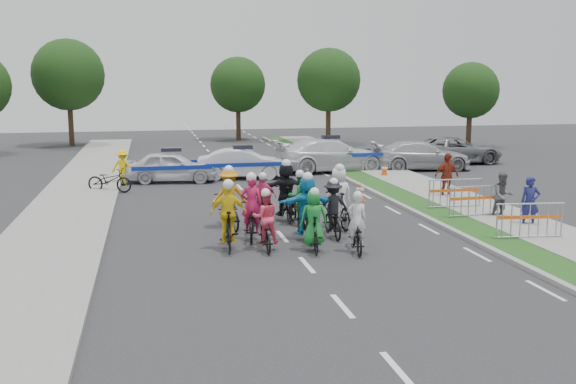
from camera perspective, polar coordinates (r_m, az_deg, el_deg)
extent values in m
plane|color=#28282B|center=(15.97, 1.69, -6.52)|extent=(90.00, 90.00, 0.00)
cube|color=gray|center=(22.18, 11.43, -1.89)|extent=(0.20, 60.00, 0.12)
cube|color=#144015|center=(22.46, 13.07, -1.81)|extent=(1.20, 60.00, 0.11)
cube|color=gray|center=(23.28, 17.08, -1.56)|extent=(2.40, 60.00, 0.13)
cube|color=gray|center=(20.55, -19.78, -3.20)|extent=(3.00, 60.00, 0.13)
imported|color=black|center=(17.19, 6.06, -3.91)|extent=(0.81, 1.69, 0.85)
imported|color=white|center=(17.04, 6.14, -2.43)|extent=(0.57, 0.42, 1.42)
sphere|color=white|center=(16.87, 6.23, -0.33)|extent=(0.25, 0.25, 0.25)
imported|color=black|center=(17.19, 2.26, -3.62)|extent=(0.64, 1.69, 0.99)
imported|color=#1A8F32|center=(17.04, 2.31, -2.26)|extent=(0.77, 0.55, 1.49)
sphere|color=white|center=(16.86, 2.37, -0.02)|extent=(0.26, 0.26, 0.26)
imported|color=black|center=(17.32, -2.04, -3.72)|extent=(0.64, 1.68, 0.87)
imported|color=#F54465|center=(17.17, -2.02, -2.24)|extent=(0.73, 0.58, 1.45)
sphere|color=white|center=(16.99, -2.00, -0.09)|extent=(0.25, 0.25, 0.25)
imported|color=black|center=(17.42, -5.30, -3.29)|extent=(0.68, 1.87, 1.10)
imported|color=yellow|center=(17.27, -5.30, -1.85)|extent=(1.00, 0.49, 1.65)
sphere|color=white|center=(17.08, -5.33, 0.67)|extent=(0.29, 0.29, 0.29)
imported|color=black|center=(18.79, 3.96, -2.61)|extent=(0.64, 1.73, 0.90)
imported|color=black|center=(18.64, 4.02, -1.20)|extent=(0.98, 0.58, 1.50)
sphere|color=white|center=(18.48, 4.09, 0.87)|extent=(0.26, 0.26, 0.26)
imported|color=black|center=(18.38, 1.66, -2.51)|extent=(0.61, 1.90, 1.13)
imported|color=#1A91C7|center=(18.24, 1.70, -1.13)|extent=(1.59, 0.57, 1.69)
sphere|color=white|center=(18.05, 1.76, 1.34)|extent=(0.29, 0.29, 0.29)
imported|color=black|center=(18.48, -3.29, -2.65)|extent=(0.98, 2.00, 1.01)
imported|color=#CB1951|center=(18.33, -3.28, -1.11)|extent=(0.67, 0.50, 1.67)
sphere|color=white|center=(18.15, -3.28, 1.31)|extent=(0.29, 0.29, 0.29)
imported|color=black|center=(19.91, 4.48, -1.54)|extent=(0.69, 1.95, 1.15)
imported|color=white|center=(19.77, 4.54, -0.24)|extent=(0.88, 0.61, 1.73)
sphere|color=white|center=(19.60, 4.61, 2.09)|extent=(0.30, 0.30, 0.30)
imported|color=black|center=(20.19, 0.98, -1.69)|extent=(0.89, 1.82, 0.92)
imported|color=#178232|center=(20.05, 1.02, -0.36)|extent=(0.83, 0.69, 1.53)
sphere|color=white|center=(19.89, 1.06, 1.61)|extent=(0.26, 0.26, 0.26)
imported|color=black|center=(20.24, -2.28, -1.59)|extent=(0.75, 1.67, 0.97)
imported|color=#E13E76|center=(20.11, -2.26, -0.44)|extent=(0.90, 0.51, 1.46)
sphere|color=white|center=(19.95, -2.25, 1.41)|extent=(0.25, 0.25, 0.25)
imported|color=black|center=(19.90, -5.26, -1.76)|extent=(0.96, 2.01, 1.01)
imported|color=orange|center=(19.76, -5.26, -0.32)|extent=(1.17, 0.79, 1.69)
sphere|color=white|center=(19.58, -5.28, 1.96)|extent=(0.29, 0.29, 0.29)
imported|color=black|center=(20.91, -0.22, -0.96)|extent=(0.57, 1.93, 1.15)
imported|color=black|center=(20.78, -0.19, 0.29)|extent=(1.61, 0.53, 1.73)
sphere|color=white|center=(20.61, -0.16, 2.53)|extent=(0.30, 0.30, 0.30)
imported|color=silver|center=(29.28, -10.31, 2.23)|extent=(4.23, 2.13, 1.38)
imported|color=silver|center=(29.95, -4.04, 2.53)|extent=(4.32, 1.96, 1.38)
imported|color=silver|center=(32.26, 3.80, 3.30)|extent=(5.87, 2.84, 1.65)
imported|color=#ACACB1|center=(33.47, 11.76, 3.19)|extent=(5.24, 2.65, 1.46)
imported|color=slate|center=(36.45, 14.60, 3.61)|extent=(5.32, 2.61, 1.45)
imported|color=navy|center=(21.16, 20.72, -0.86)|extent=(0.68, 0.56, 1.60)
imported|color=#545358|center=(22.14, 18.58, -0.33)|extent=(0.77, 0.61, 1.56)
imported|color=maroon|center=(25.48, 13.92, 1.42)|extent=(1.09, 0.57, 1.77)
imported|color=yellow|center=(29.02, -14.46, 2.16)|extent=(1.10, 0.80, 1.54)
cube|color=#F24C0C|center=(24.47, 6.40, -0.76)|extent=(0.40, 0.40, 0.03)
cone|color=#F24C0C|center=(24.41, 6.42, 0.01)|extent=(0.36, 0.36, 0.70)
cylinder|color=silver|center=(24.40, 6.42, 0.24)|extent=(0.29, 0.29, 0.08)
cube|color=#F24C0C|center=(30.49, 8.56, 1.30)|extent=(0.40, 0.40, 0.03)
cone|color=#F24C0C|center=(30.45, 8.57, 1.92)|extent=(0.36, 0.36, 0.70)
cylinder|color=silver|center=(30.43, 8.58, 2.11)|extent=(0.29, 0.29, 0.08)
imported|color=black|center=(27.16, -15.58, 1.03)|extent=(2.01, 1.37, 1.00)
cylinder|color=#382619|center=(46.72, 3.60, 6.32)|extent=(0.36, 0.36, 3.25)
sphere|color=#133510|center=(46.63, 3.64, 9.91)|extent=(4.55, 4.55, 4.55)
cylinder|color=#382619|center=(46.37, 15.79, 5.63)|extent=(0.36, 0.36, 2.75)
sphere|color=#133510|center=(46.27, 15.93, 8.69)|extent=(3.85, 3.85, 3.85)
cylinder|color=#382619|center=(47.25, -18.75, 6.01)|extent=(0.36, 0.36, 3.50)
sphere|color=#133510|center=(47.17, -18.96, 9.83)|extent=(4.90, 4.90, 4.90)
cylinder|color=#382619|center=(49.41, -4.44, 6.36)|extent=(0.36, 0.36, 3.00)
sphere|color=#133510|center=(49.32, -4.48, 9.49)|extent=(4.20, 4.20, 4.20)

